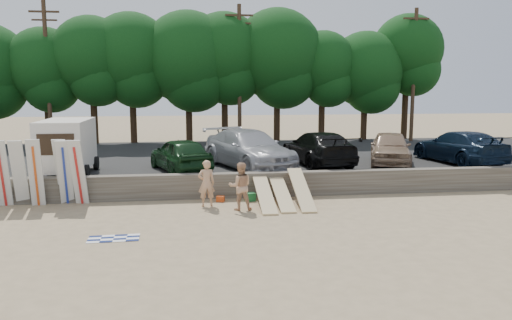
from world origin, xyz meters
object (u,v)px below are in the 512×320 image
at_px(car_1, 180,154).
at_px(car_2, 249,149).
at_px(car_3, 318,148).
at_px(beachgoer_b, 240,186).
at_px(car_4, 390,148).
at_px(cooler, 250,197).
at_px(beachgoer_a, 206,183).
at_px(car_5, 459,147).
at_px(box_trailer, 67,144).

height_order(car_1, car_2, car_2).
distance_m(car_3, beachgoer_b, 7.25).
height_order(car_4, cooler, car_4).
height_order(car_4, beachgoer_a, car_4).
bearing_deg(cooler, car_4, 15.42).
distance_m(car_1, car_4, 10.26).
distance_m(car_4, cooler, 8.66).
bearing_deg(car_4, car_2, -157.46).
relative_size(car_2, beachgoer_b, 3.44).
bearing_deg(beachgoer_a, car_3, -144.01).
relative_size(car_2, car_4, 1.30).
bearing_deg(cooler, car_1, 116.17).
xyz_separation_m(car_5, cooler, (-10.96, -3.95, -1.34)).
height_order(car_2, cooler, car_2).
height_order(car_1, cooler, car_1).
xyz_separation_m(car_3, car_4, (3.60, -0.19, -0.01)).
xyz_separation_m(car_4, beachgoer_b, (-7.99, -5.54, -0.61)).
distance_m(box_trailer, car_5, 18.55).
relative_size(car_1, car_4, 0.96).
bearing_deg(beachgoer_a, car_4, -158.17).
distance_m(car_3, car_4, 3.60).
relative_size(box_trailer, beachgoer_b, 2.15).
xyz_separation_m(box_trailer, beachgoer_a, (5.83, -3.60, -1.15)).
height_order(car_3, car_4, car_3).
bearing_deg(car_1, car_4, 165.06).
bearing_deg(box_trailer, car_1, 2.82).
distance_m(car_1, beachgoer_a, 4.09).
bearing_deg(car_1, car_5, 162.87).
height_order(car_3, car_5, car_3).
xyz_separation_m(box_trailer, car_3, (11.42, 1.39, -0.53)).
xyz_separation_m(box_trailer, beachgoer_b, (7.03, -4.34, -1.15)).
bearing_deg(beachgoer_b, car_4, -144.82).
bearing_deg(beachgoer_a, car_2, -121.19).
distance_m(car_1, car_5, 13.74).
distance_m(car_5, beachgoer_b, 12.67).
relative_size(box_trailer, car_2, 0.63).
height_order(car_5, beachgoer_a, car_5).
height_order(car_1, car_3, car_3).
bearing_deg(box_trailer, car_4, 3.61).
height_order(car_4, car_5, car_5).
relative_size(car_1, car_3, 0.80).
relative_size(beachgoer_a, beachgoer_b, 1.00).
height_order(box_trailer, car_5, box_trailer).
xyz_separation_m(car_3, beachgoer_a, (-5.60, -4.99, -0.62)).
distance_m(box_trailer, car_2, 8.04).
bearing_deg(beachgoer_b, car_1, -63.89).
xyz_separation_m(car_2, car_4, (7.04, 0.28, -0.09)).
height_order(box_trailer, car_2, box_trailer).
distance_m(car_3, car_5, 7.11).
height_order(box_trailer, car_4, box_trailer).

